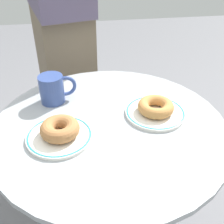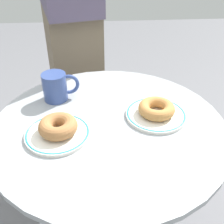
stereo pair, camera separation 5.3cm
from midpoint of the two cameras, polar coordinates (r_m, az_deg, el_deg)
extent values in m
cylinder|color=#999EA3|center=(0.85, 1.14, -2.86)|extent=(0.72, 0.72, 0.02)
cylinder|color=#999EA3|center=(1.10, 0.92, -17.51)|extent=(0.06, 0.06, 0.68)
cylinder|color=white|center=(0.80, -9.41, -4.55)|extent=(0.19, 0.19, 0.01)
torus|color=teal|center=(0.80, -9.43, -4.37)|extent=(0.18, 0.18, 0.01)
cylinder|color=white|center=(0.88, 10.82, -0.62)|extent=(0.19, 0.19, 0.01)
torus|color=teal|center=(0.88, 10.85, -0.45)|extent=(0.19, 0.19, 0.01)
torus|color=#A36B3D|center=(0.79, -9.29, -2.98)|extent=(0.16, 0.16, 0.04)
torus|color=#BC7F42|center=(0.87, 11.00, 0.68)|extent=(0.14, 0.14, 0.03)
cylinder|color=#334784|center=(0.95, -10.25, 5.14)|extent=(0.08, 0.08, 0.10)
torus|color=#334784|center=(0.94, -7.43, 5.69)|extent=(0.07, 0.02, 0.07)
cube|color=brown|center=(1.48, -6.32, 3.08)|extent=(0.29, 0.39, 0.92)
camera|label=1|loc=(0.03, -88.21, 1.25)|focal=43.87mm
camera|label=2|loc=(0.03, 91.79, -1.25)|focal=43.87mm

